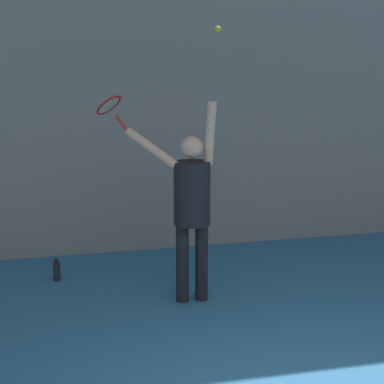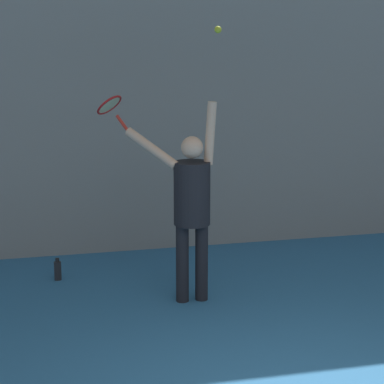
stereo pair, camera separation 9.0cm
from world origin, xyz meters
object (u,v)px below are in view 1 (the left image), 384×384
at_px(tennis_racket, 110,107).
at_px(water_bottle, 57,271).
at_px(tennis_player, 191,200).
at_px(tennis_ball, 218,30).

xyz_separation_m(tennis_racket, water_bottle, (-0.58, 0.45, -1.84)).
distance_m(tennis_racket, water_bottle, 1.98).
bearing_deg(tennis_player, water_bottle, 144.74).
xyz_separation_m(tennis_player, tennis_ball, (0.26, -0.01, 1.65)).
height_order(tennis_ball, water_bottle, tennis_ball).
xyz_separation_m(tennis_player, tennis_racket, (-0.72, 0.48, 0.90)).
relative_size(tennis_racket, tennis_ball, 5.54).
height_order(tennis_player, tennis_ball, tennis_ball).
distance_m(tennis_player, tennis_racket, 1.25).
bearing_deg(tennis_racket, water_bottle, 142.50).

